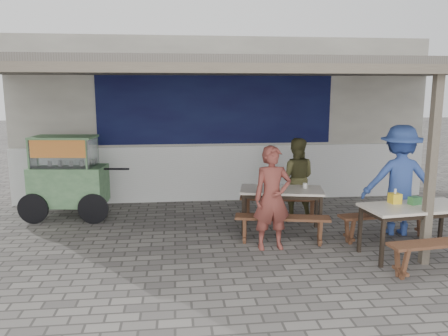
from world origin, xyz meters
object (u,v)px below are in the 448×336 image
object	(u,v)px
patron_right_table	(399,180)
condiment_bowl	(277,186)
table_right	(415,211)
tissue_box	(395,198)
patron_wall_side	(296,178)
bench_right_street	(446,249)
bench_left_street	(282,223)
patron_street_side	(272,198)
bench_left_wall	(280,203)
donation_box	(415,201)
vendor_cart	(67,174)
bench_right_wall	(387,220)
table_left	(281,193)
condiment_jar	(305,186)

from	to	relation	value
patron_right_table	condiment_bowl	world-z (taller)	patron_right_table
table_right	tissue_box	xyz separation A→B (m)	(-0.23, 0.17, 0.15)
patron_wall_side	bench_right_street	bearing A→B (deg)	131.35
bench_left_street	patron_street_side	size ratio (longest dim) A/B	0.95
bench_left_wall	bench_right_street	bearing A→B (deg)	-45.71
patron_wall_side	donation_box	size ratio (longest dim) A/B	9.02
tissue_box	patron_street_side	bearing A→B (deg)	169.07
vendor_cart	tissue_box	bearing A→B (deg)	-17.46
vendor_cart	patron_wall_side	distance (m)	4.28
condiment_bowl	bench_right_wall	bearing A→B (deg)	-24.79
bench_left_wall	bench_right_street	xyz separation A→B (m)	(1.61, -2.54, 0.00)
bench_right_wall	patron_street_side	bearing A→B (deg)	177.85
table_left	bench_left_street	bearing A→B (deg)	-90.00
donation_box	condiment_jar	size ratio (longest dim) A/B	1.99
table_left	bench_left_street	size ratio (longest dim) A/B	0.99
vendor_cart	tissue_box	size ratio (longest dim) A/B	13.54
patron_wall_side	bench_left_wall	bearing A→B (deg)	53.06
bench_left_wall	vendor_cart	distance (m)	3.99
bench_right_street	bench_right_wall	xyz separation A→B (m)	(-0.15, 1.32, 0.00)
bench_right_wall	donation_box	distance (m)	0.75
patron_wall_side	patron_right_table	bearing A→B (deg)	158.30
patron_wall_side	donation_box	distance (m)	2.38
patron_street_side	condiment_bowl	bearing A→B (deg)	69.16
bench_left_street	bench_right_street	size ratio (longest dim) A/B	0.92
table_right	patron_street_side	distance (m)	2.06
table_left	bench_left_wall	xyz separation A→B (m)	(0.13, 0.60, -0.33)
bench_left_street	donation_box	bearing A→B (deg)	-6.37
condiment_bowl	condiment_jar	bearing A→B (deg)	-13.89
bench_left_street	bench_right_street	distance (m)	2.29
bench_right_street	table_left	bearing A→B (deg)	125.32
table_right	condiment_jar	distance (m)	1.81
table_left	patron_right_table	bearing A→B (deg)	3.01
bench_left_wall	tissue_box	distance (m)	2.20
bench_left_wall	table_right	bearing A→B (deg)	-38.86
patron_right_table	bench_left_street	bearing A→B (deg)	18.79
table_right	bench_right_wall	xyz separation A→B (m)	(-0.08, 0.66, -0.33)
vendor_cart	patron_right_table	distance (m)	5.90
patron_wall_side	condiment_jar	xyz separation A→B (m)	(-0.07, -0.84, 0.04)
patron_right_table	condiment_jar	distance (m)	1.54
condiment_jar	patron_right_table	bearing A→B (deg)	-12.04
bench_right_street	condiment_bowl	bearing A→B (deg)	124.21
vendor_cart	patron_right_table	bearing A→B (deg)	-8.32
vendor_cart	patron_right_table	size ratio (longest dim) A/B	1.09
vendor_cart	tissue_box	xyz separation A→B (m)	(5.21, -2.34, -0.02)
bench_right_street	donation_box	distance (m)	0.87
bench_left_street	vendor_cart	distance (m)	4.12
bench_right_wall	tissue_box	size ratio (longest dim) A/B	11.04
bench_right_street	patron_wall_side	world-z (taller)	patron_wall_side
bench_right_street	donation_box	xyz separation A→B (m)	(-0.05, 0.74, 0.46)
bench_right_wall	vendor_cart	distance (m)	5.70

